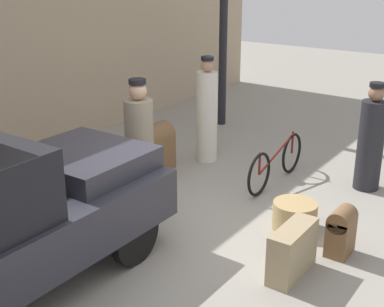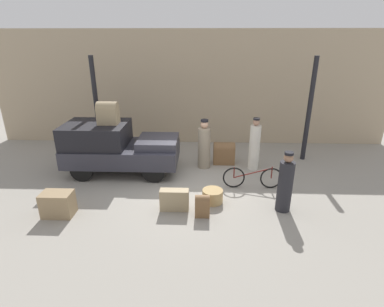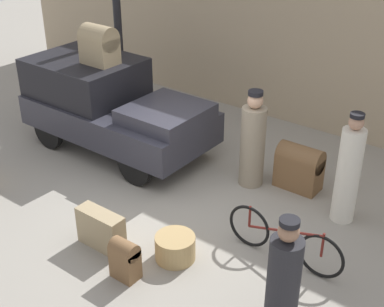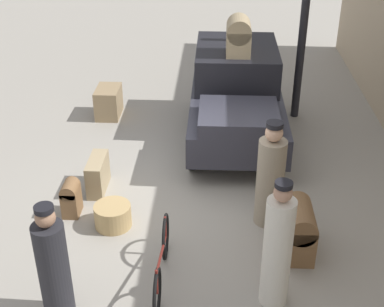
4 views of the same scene
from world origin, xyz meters
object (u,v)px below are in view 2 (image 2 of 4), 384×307
at_px(porter_carrying_trunk, 285,184).
at_px(suitcase_black_upright, 58,204).
at_px(bicycle, 252,178).
at_px(suitcase_tan_flat, 174,200).
at_px(conductor_in_dark_uniform, 204,146).
at_px(wicker_basket, 213,196).
at_px(trunk_wicker_pale, 202,205).
at_px(truck, 116,146).
at_px(porter_with_bicycle, 254,146).
at_px(trunk_on_truck_roof, 108,113).
at_px(trunk_barrel_dark, 224,152).

distance_m(porter_carrying_trunk, suitcase_black_upright, 5.71).
relative_size(bicycle, suitcase_tan_flat, 2.36).
bearing_deg(suitcase_black_upright, conductor_in_dark_uniform, 40.56).
relative_size(wicker_basket, trunk_wicker_pale, 0.97).
distance_m(truck, conductor_in_dark_uniform, 2.90).
bearing_deg(suitcase_black_upright, truck, 73.77).
height_order(porter_with_bicycle, trunk_wicker_pale, porter_with_bicycle).
relative_size(porter_with_bicycle, suitcase_black_upright, 2.36).
relative_size(truck, trunk_on_truck_roof, 5.11).
bearing_deg(suitcase_tan_flat, trunk_barrel_dark, 64.82).
xyz_separation_m(bicycle, porter_with_bicycle, (0.25, 1.43, 0.48)).
xyz_separation_m(bicycle, trunk_wicker_pale, (-1.47, -1.56, -0.03)).
bearing_deg(suitcase_tan_flat, porter_with_bicycle, 48.06).
bearing_deg(porter_carrying_trunk, trunk_wicker_pale, -170.13).
bearing_deg(bicycle, suitcase_black_upright, -162.09).
height_order(truck, porter_with_bicycle, porter_with_bicycle).
distance_m(wicker_basket, suitcase_tan_flat, 1.09).
bearing_deg(trunk_on_truck_roof, truck, -0.00).
distance_m(bicycle, wicker_basket, 1.48).
bearing_deg(trunk_wicker_pale, suitcase_black_upright, -178.69).
distance_m(trunk_barrel_dark, trunk_on_truck_roof, 4.12).
bearing_deg(bicycle, trunk_on_truck_roof, 166.79).
distance_m(porter_carrying_trunk, trunk_barrel_dark, 3.33).
bearing_deg(suitcase_tan_flat, trunk_on_truck_roof, 134.05).
bearing_deg(porter_with_bicycle, truck, -175.13).
relative_size(porter_with_bicycle, trunk_on_truck_roof, 2.51).
xyz_separation_m(porter_carrying_trunk, trunk_on_truck_roof, (-5.05, 2.24, 1.26)).
relative_size(truck, suitcase_black_upright, 4.80).
bearing_deg(bicycle, trunk_wicker_pale, -133.37).
xyz_separation_m(wicker_basket, trunk_wicker_pale, (-0.28, -0.69, 0.13)).
relative_size(wicker_basket, suitcase_tan_flat, 0.76).
relative_size(truck, wicker_basket, 6.43).
distance_m(porter_carrying_trunk, suitcase_tan_flat, 2.83).
height_order(suitcase_tan_flat, trunk_barrel_dark, trunk_barrel_dark).
bearing_deg(trunk_on_truck_roof, conductor_in_dark_uniform, 8.24).
bearing_deg(porter_carrying_trunk, truck, 155.45).
xyz_separation_m(bicycle, trunk_barrel_dark, (-0.72, 1.84, 0.07)).
relative_size(suitcase_tan_flat, trunk_on_truck_roof, 1.05).
distance_m(conductor_in_dark_uniform, trunk_barrel_dark, 0.87).
distance_m(truck, trunk_barrel_dark, 3.69).
xyz_separation_m(porter_with_bicycle, trunk_on_truck_roof, (-4.69, -0.39, 1.18)).
height_order(bicycle, porter_with_bicycle, porter_with_bicycle).
bearing_deg(bicycle, wicker_basket, -144.20).
bearing_deg(trunk_on_truck_roof, trunk_barrel_dark, 12.10).
xyz_separation_m(conductor_in_dark_uniform, trunk_barrel_dark, (0.70, 0.36, -0.36)).
height_order(truck, porter_carrying_trunk, truck).
xyz_separation_m(suitcase_tan_flat, suitcase_black_upright, (-2.88, -0.35, 0.03)).
bearing_deg(wicker_basket, conductor_in_dark_uniform, 95.64).
xyz_separation_m(suitcase_tan_flat, trunk_barrel_dark, (1.47, 3.12, 0.12)).
bearing_deg(trunk_wicker_pale, suitcase_tan_flat, 159.33).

